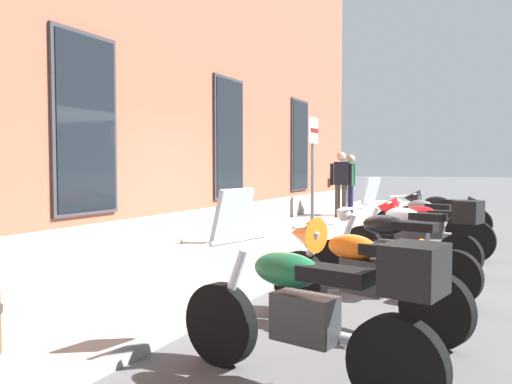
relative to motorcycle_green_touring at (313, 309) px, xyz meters
The scene contains 13 objects.
ground_plane 4.57m from the motorcycle_green_touring, 18.49° to the left, with size 140.00×140.00×0.00m, color #4C4C4F.
sidewalk 5.15m from the motorcycle_green_touring, 32.99° to the left, with size 26.55×2.71×0.16m, color gray.
brick_pub_facade 9.80m from the motorcycle_green_touring, 60.95° to the left, with size 20.55×7.30×9.52m.
motorcycle_green_touring is the anchor object (origin of this frame).
motorcycle_orange_sport 1.54m from the motorcycle_green_touring, ahead, with size 0.90×2.05×1.01m.
motorcycle_black_naked 2.93m from the motorcycle_green_touring, ahead, with size 0.69×2.04×1.01m.
motorcycle_silver_touring 4.39m from the motorcycle_green_touring, ahead, with size 0.89×2.03×1.35m.
motorcycle_red_sport 5.70m from the motorcycle_green_touring, ahead, with size 0.62×2.14×0.99m.
motorcycle_grey_naked 7.02m from the motorcycle_green_touring, ahead, with size 0.90×2.09×0.94m.
motorcycle_black_sport 8.49m from the motorcycle_green_touring, ahead, with size 0.62×2.03×1.00m.
pedestrian_dark_jacket 10.64m from the motorcycle_green_touring, 15.59° to the left, with size 0.34×0.64×1.74m.
pedestrian_striped_shirt 11.26m from the motorcycle_green_touring, 14.29° to the left, with size 0.56×0.33×1.68m.
parking_sign 5.82m from the motorcycle_green_touring, 19.61° to the left, with size 0.36×0.07×2.23m.
Camera 1 is at (-7.58, -2.60, 1.52)m, focal length 36.82 mm.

